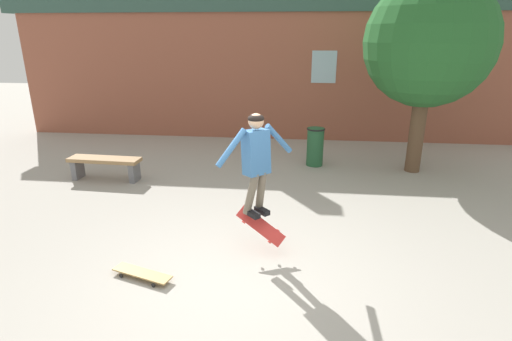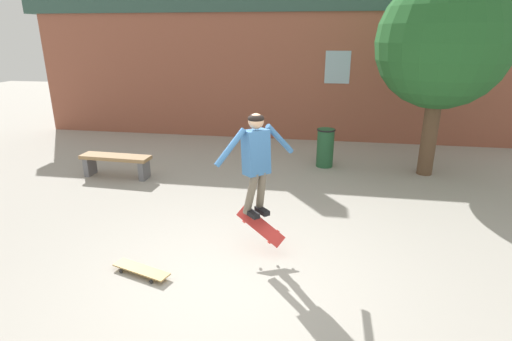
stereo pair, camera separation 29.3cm
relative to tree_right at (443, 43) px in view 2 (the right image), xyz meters
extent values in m
plane|color=#A39E93|center=(-3.40, -4.77, -2.87)|extent=(40.00, 40.00, 0.00)
cube|color=#93513D|center=(-3.40, 2.86, -1.05)|extent=(15.65, 0.40, 3.63)
cube|color=#335147|center=(-3.40, 2.86, 0.97)|extent=(16.43, 0.52, 0.40)
cube|color=#99B7C6|center=(-2.03, 2.65, -0.71)|extent=(0.70, 0.02, 0.90)
cylinder|color=brown|center=(0.00, 0.00, -1.94)|extent=(0.34, 0.34, 1.86)
sphere|color=#235B28|center=(0.00, 0.00, 0.02)|extent=(2.75, 2.75, 2.75)
cube|color=#99754C|center=(-6.87, -1.36, -2.41)|extent=(1.59, 0.47, 0.08)
cube|color=slate|center=(-7.54, -1.33, -2.66)|extent=(0.13, 0.35, 0.42)
cube|color=slate|center=(-6.20, -1.39, -2.66)|extent=(0.13, 0.35, 0.42)
cylinder|color=#235633|center=(-2.27, 0.18, -2.41)|extent=(0.40, 0.40, 0.93)
torus|color=black|center=(-2.27, 0.18, -1.96)|extent=(0.44, 0.44, 0.04)
cube|color=teal|center=(-3.24, -4.07, -1.33)|extent=(0.42, 0.42, 0.63)
sphere|color=tan|center=(-3.24, -4.07, -0.90)|extent=(0.30, 0.30, 0.21)
ellipsoid|color=black|center=(-3.24, -4.07, -0.87)|extent=(0.31, 0.31, 0.12)
cylinder|color=#6B6051|center=(-3.18, -4.01, -1.91)|extent=(0.23, 0.30, 0.67)
cube|color=black|center=(-3.16, -4.03, -2.21)|extent=(0.25, 0.26, 0.07)
cylinder|color=#6B6051|center=(-3.30, -4.13, -1.91)|extent=(0.30, 0.24, 0.67)
cube|color=black|center=(-3.28, -4.15, -2.21)|extent=(0.25, 0.26, 0.07)
cylinder|color=teal|center=(-2.95, -3.80, -1.20)|extent=(0.40, 0.38, 0.48)
cylinder|color=teal|center=(-3.53, -4.34, -1.20)|extent=(0.40, 0.38, 0.48)
cube|color=red|center=(-3.17, -4.08, -2.43)|extent=(0.74, 0.34, 0.50)
cylinder|color=#DB3D33|center=(-2.92, -4.06, -2.50)|extent=(0.06, 0.07, 0.07)
cylinder|color=#DB3D33|center=(-3.04, -4.17, -2.64)|extent=(0.06, 0.07, 0.07)
cylinder|color=#DB3D33|center=(-3.31, -3.93, -2.27)|extent=(0.06, 0.07, 0.07)
cylinder|color=#DB3D33|center=(-3.43, -4.03, -2.41)|extent=(0.06, 0.07, 0.07)
cube|color=#AD894C|center=(-4.67, -4.89, -2.80)|extent=(0.87, 0.45, 0.02)
cylinder|color=black|center=(-4.95, -4.92, -2.84)|extent=(0.06, 0.03, 0.05)
cylinder|color=black|center=(-4.88, -4.71, -2.84)|extent=(0.06, 0.03, 0.05)
cylinder|color=black|center=(-4.45, -5.08, -2.84)|extent=(0.06, 0.03, 0.05)
cylinder|color=black|center=(-4.38, -4.87, -2.84)|extent=(0.06, 0.03, 0.05)
camera|label=1|loc=(-2.67, -9.23, 0.20)|focal=28.00mm
camera|label=2|loc=(-2.38, -9.19, 0.20)|focal=28.00mm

